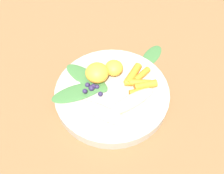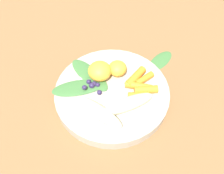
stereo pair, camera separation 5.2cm
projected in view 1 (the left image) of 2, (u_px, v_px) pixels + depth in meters
name	position (u px, v px, depth m)	size (l,w,h in m)	color
ground_plane	(112.00, 97.00, 0.55)	(2.40, 2.40, 0.00)	brown
bowl	(112.00, 93.00, 0.54)	(0.27, 0.27, 0.03)	#B2AD9E
banana_peeled_left	(131.00, 102.00, 0.49)	(0.12, 0.03, 0.03)	beige
banana_peeled_right	(104.00, 113.00, 0.47)	(0.12, 0.03, 0.03)	beige
orange_segment_near	(97.00, 73.00, 0.53)	(0.06, 0.06, 0.04)	#F4A833
orange_segment_far	(114.00, 68.00, 0.55)	(0.04, 0.04, 0.03)	#F4A833
carrot_front	(139.00, 92.00, 0.51)	(0.02, 0.02, 0.05)	orange
carrot_mid_left	(146.00, 85.00, 0.52)	(0.02, 0.02, 0.05)	orange
carrot_mid_right	(138.00, 83.00, 0.53)	(0.02, 0.02, 0.06)	orange
carrot_rear	(142.00, 75.00, 0.55)	(0.02, 0.02, 0.05)	orange
carrot_small	(133.00, 74.00, 0.54)	(0.02, 0.02, 0.06)	orange
blueberry_pile	(92.00, 88.00, 0.52)	(0.04, 0.05, 0.02)	#2D234C
coconut_shred_patch	(86.00, 85.00, 0.53)	(0.05, 0.05, 0.00)	white
kale_leaf_left	(86.00, 78.00, 0.55)	(0.13, 0.04, 0.01)	#3D7038
kale_leaf_right	(78.00, 92.00, 0.52)	(0.12, 0.05, 0.01)	#3D7038
kale_leaf_stray	(152.00, 55.00, 0.63)	(0.09, 0.04, 0.01)	#3D7038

